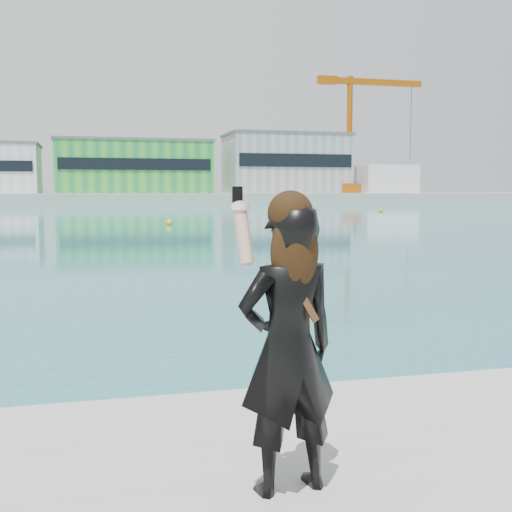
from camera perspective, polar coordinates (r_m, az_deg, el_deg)
The scene contains 9 objects.
far_quay at distance 134.09m, azimuth -14.27°, elevation 5.01°, with size 320.00×40.00×2.00m, color #9E9E99.
warehouse_green at distance 132.41m, azimuth -10.84°, elevation 7.79°, with size 30.60×16.36×10.50m.
warehouse_grey_right at distance 138.19m, azimuth 2.65°, elevation 8.21°, with size 25.50×15.35×12.50m.
ancillary_shed at distance 144.25m, azimuth 11.32°, elevation 6.71°, with size 12.00×10.00×6.00m, color silver.
dock_crane at distance 137.54m, azimuth 8.78°, elevation 11.00°, with size 23.00×4.00×24.00m.
flagpole_right at distance 127.13m, azimuth -4.23°, elevation 7.63°, with size 1.28×0.16×8.00m.
buoy_near at distance 76.24m, azimuth 11.05°, elevation 3.86°, with size 0.50×0.50×0.50m, color #E2AC0B.
buoy_extra at distance 46.58m, azimuth -7.70°, elevation 2.74°, with size 0.50×0.50×0.50m, color #E2AC0B.
woman at distance 3.49m, azimuth 2.87°, elevation -7.47°, with size 0.63×0.47×1.67m.
Camera 1 is at (-0.29, -4.08, 2.45)m, focal length 45.00 mm.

